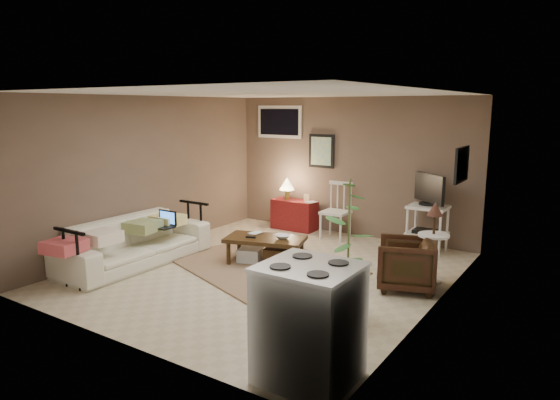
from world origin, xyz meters
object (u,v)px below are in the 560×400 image
Objects in this scene: side_table at (434,233)px; stove at (309,323)px; spindle_chair at (336,212)px; sofa at (134,234)px; armchair at (406,262)px; red_console at (294,212)px; coffee_table at (265,248)px; potted_plant at (348,245)px; tv_stand at (428,211)px.

side_table is 1.05× the size of stove.
stove reaches higher than spindle_chair.
armchair is (3.59, 1.17, -0.09)m from sofa.
spindle_chair is 2.40m from side_table.
stove is (2.83, -4.31, 0.17)m from red_console.
red_console is 1.37× the size of armchair.
coffee_table is 1.78× the size of armchair.
coffee_table is 3.12m from stove.
coffee_table is at bearing 131.83° from stove.
red_console is (0.81, 3.01, -0.11)m from sofa.
armchair is at bearing -114.58° from side_table.
potted_plant is at bearing -60.79° from spindle_chair.
tv_stand is at bearing 1.13° from spindle_chair.
coffee_table is 2.03m from armchair.
spindle_chair is at bearing -178.87° from tv_stand.
tv_stand is (1.74, 1.88, 0.41)m from coffee_table.
red_console is at bearing 123.27° from stove.
tv_stand is (2.50, -0.11, 0.32)m from red_console.
sofa is 2.37× the size of red_console.
side_table is at bearing 136.26° from armchair.
stove is (0.33, -4.20, -0.15)m from tv_stand.
side_table is (2.22, 0.59, 0.42)m from coffee_table.
coffee_table is at bearing -95.70° from spindle_chair.
spindle_chair is 0.63× the size of potted_plant.
tv_stand is at bearing 170.02° from armchair.
coffee_table is 1.88m from sofa.
spindle_chair is 1.57m from tv_stand.
coffee_table is at bearing -104.55° from armchair.
spindle_chair is at bearing 148.20° from side_table.
spindle_chair is at bearing 84.30° from coffee_table.
coffee_table is 0.55× the size of sofa.
side_table reaches higher than spindle_chair.
red_console is at bearing 110.77° from coffee_table.
tv_stand is 1.77m from armchair.
sofa is 4.12m from side_table.
stove is (1.89, -4.17, 0.04)m from spindle_chair.
coffee_table is at bearing -57.21° from sofa.
side_table reaches higher than red_console.
sofa is at bearing -147.21° from coffee_table.
spindle_chair is at bearing -31.47° from sofa.
red_console reaches higher than sofa.
side_table reaches higher than armchair.
armchair is (-0.20, -0.43, -0.30)m from side_table.
sofa is (-1.57, -1.01, 0.20)m from coffee_table.
spindle_chair reaches higher than coffee_table.
potted_plant is (-0.41, -1.64, 0.17)m from side_table.
potted_plant reaches higher than red_console.
potted_plant is at bearing -29.26° from armchair.
tv_stand is at bearing 110.17° from side_table.
stove is at bearing -65.64° from spindle_chair.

